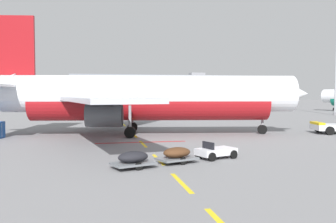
{
  "coord_description": "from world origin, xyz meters",
  "views": [
    {
      "loc": [
        13.92,
        -9.67,
        4.25
      ],
      "look_at": [
        22.27,
        31.08,
        2.25
      ],
      "focal_mm": 38.83,
      "sensor_mm": 36.0,
      "label": 1
    }
  ],
  "objects": [
    {
      "name": "airliner_foreground",
      "position": [
        19.14,
        27.88,
        3.95
      ],
      "size": [
        34.78,
        34.24,
        12.2
      ],
      "color": "white",
      "rests_on": "ground"
    },
    {
      "name": "terminal_satellite",
      "position": [
        45.24,
        140.19,
        5.87
      ],
      "size": [
        80.12,
        25.02,
        13.31
      ],
      "color": "gray",
      "rests_on": "ground"
    },
    {
      "name": "apron_paint_markings",
      "position": [
        18.0,
        36.97,
        0.0
      ],
      "size": [
        8.0,
        94.31,
        0.01
      ],
      "color": "yellow",
      "rests_on": "ground"
    },
    {
      "name": "baggage_train",
      "position": [
        18.94,
        11.99,
        0.52
      ],
      "size": [
        8.57,
        4.4,
        1.14
      ],
      "color": "silver",
      "rests_on": "ground"
    },
    {
      "name": "ground",
      "position": [
        40.0,
        40.0,
        0.0
      ],
      "size": [
        400.0,
        400.0,
        0.0
      ],
      "primitive_type": "plane",
      "color": "slate"
    }
  ]
}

